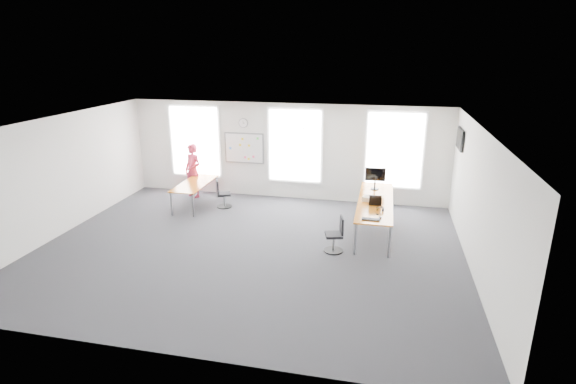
% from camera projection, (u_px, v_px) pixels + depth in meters
% --- Properties ---
extents(floor, '(10.00, 10.00, 0.00)m').
position_uv_depth(floor, '(249.00, 249.00, 10.76)').
color(floor, '#242429').
rests_on(floor, ground).
extents(ceiling, '(10.00, 10.00, 0.00)m').
position_uv_depth(ceiling, '(246.00, 124.00, 9.84)').
color(ceiling, silver).
rests_on(ceiling, ground).
extents(wall_back, '(10.00, 0.00, 10.00)m').
position_uv_depth(wall_back, '(286.00, 151.00, 14.02)').
color(wall_back, white).
rests_on(wall_back, ground).
extents(wall_front, '(10.00, 0.00, 10.00)m').
position_uv_depth(wall_front, '(167.00, 270.00, 6.58)').
color(wall_front, white).
rests_on(wall_front, ground).
extents(wall_left, '(0.00, 10.00, 10.00)m').
position_uv_depth(wall_left, '(58.00, 176.00, 11.31)').
color(wall_left, white).
rests_on(wall_left, ground).
extents(wall_right, '(0.00, 10.00, 10.00)m').
position_uv_depth(wall_right, '(479.00, 205.00, 9.28)').
color(wall_right, white).
rests_on(wall_right, ground).
extents(window_left, '(1.60, 0.06, 2.20)m').
position_uv_depth(window_left, '(195.00, 141.00, 14.54)').
color(window_left, white).
rests_on(window_left, wall_back).
extents(window_mid, '(1.60, 0.06, 2.20)m').
position_uv_depth(window_mid, '(295.00, 146.00, 13.87)').
color(window_mid, white).
rests_on(window_mid, wall_back).
extents(window_right, '(1.60, 0.06, 2.20)m').
position_uv_depth(window_right, '(394.00, 150.00, 13.26)').
color(window_right, white).
rests_on(window_right, wall_back).
extents(desk_right, '(0.89, 3.33, 0.81)m').
position_uv_depth(desk_right, '(375.00, 203.00, 11.65)').
color(desk_right, '#B17419').
rests_on(desk_right, ground).
extents(desk_left, '(0.79, 1.97, 0.72)m').
position_uv_depth(desk_left, '(195.00, 185.00, 13.50)').
color(desk_left, '#B17419').
rests_on(desk_left, ground).
extents(chair_right, '(0.47, 0.47, 0.86)m').
position_uv_depth(chair_right, '(336.00, 236.00, 10.53)').
color(chair_right, black).
rests_on(chair_right, ground).
extents(chair_left, '(0.50, 0.50, 0.85)m').
position_uv_depth(chair_left, '(222.00, 195.00, 13.47)').
color(chair_left, black).
rests_on(chair_left, ground).
extents(person, '(0.74, 0.63, 1.72)m').
position_uv_depth(person, '(193.00, 171.00, 14.27)').
color(person, '#C32A45').
rests_on(person, ground).
extents(whiteboard, '(1.20, 0.03, 0.90)m').
position_uv_depth(whiteboard, '(244.00, 148.00, 14.25)').
color(whiteboard, white).
rests_on(whiteboard, wall_back).
extents(wall_clock, '(0.30, 0.04, 0.30)m').
position_uv_depth(wall_clock, '(243.00, 123.00, 14.00)').
color(wall_clock, gray).
rests_on(wall_clock, wall_back).
extents(tv, '(0.06, 0.90, 0.55)m').
position_uv_depth(tv, '(460.00, 139.00, 11.83)').
color(tv, black).
rests_on(tv, wall_right).
extents(keyboard, '(0.42, 0.15, 0.02)m').
position_uv_depth(keyboard, '(371.00, 220.00, 10.34)').
color(keyboard, black).
rests_on(keyboard, desk_right).
extents(mouse, '(0.11, 0.14, 0.04)m').
position_uv_depth(mouse, '(380.00, 218.00, 10.42)').
color(mouse, black).
rests_on(mouse, desk_right).
extents(lens_cap, '(0.08, 0.08, 0.01)m').
position_uv_depth(lens_cap, '(377.00, 214.00, 10.68)').
color(lens_cap, black).
rests_on(lens_cap, desk_right).
extents(headphones, '(0.19, 0.10, 0.11)m').
position_uv_depth(headphones, '(380.00, 209.00, 10.89)').
color(headphones, black).
rests_on(headphones, desk_right).
extents(laptop_sleeve, '(0.32, 0.19, 0.25)m').
position_uv_depth(laptop_sleeve, '(375.00, 201.00, 11.24)').
color(laptop_sleeve, black).
rests_on(laptop_sleeve, desk_right).
extents(paper_stack, '(0.39, 0.32, 0.12)m').
position_uv_depth(paper_stack, '(370.00, 199.00, 11.61)').
color(paper_stack, beige).
rests_on(paper_stack, desk_right).
extents(monitor, '(0.56, 0.23, 0.62)m').
position_uv_depth(monitor, '(375.00, 177.00, 12.46)').
color(monitor, black).
rests_on(monitor, desk_right).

